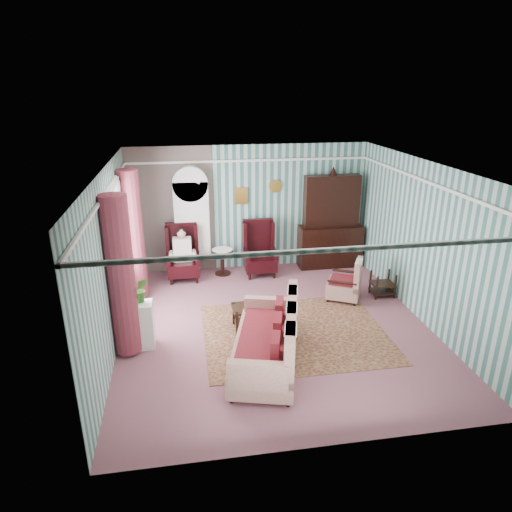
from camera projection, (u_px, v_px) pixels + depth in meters
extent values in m
plane|color=#844D56|center=(275.00, 326.00, 8.35)|extent=(6.00, 6.00, 0.00)
cube|color=#3B6B64|center=(250.00, 208.00, 10.60)|extent=(5.50, 0.02, 2.90)
cube|color=#3B6B64|center=(331.00, 344.00, 5.06)|extent=(5.50, 0.02, 2.90)
cube|color=#3B6B64|center=(110.00, 261.00, 7.41)|extent=(0.02, 6.00, 2.90)
cube|color=#3B6B64|center=(424.00, 243.00, 8.25)|extent=(0.02, 6.00, 2.90)
cube|color=white|center=(277.00, 167.00, 7.32)|extent=(5.50, 6.00, 0.02)
cube|color=#8C4755|center=(171.00, 211.00, 10.32)|extent=(1.90, 0.01, 2.90)
cube|color=silver|center=(277.00, 189.00, 7.44)|extent=(5.50, 6.00, 0.05)
cube|color=white|center=(116.00, 244.00, 7.94)|extent=(0.04, 1.50, 1.90)
cylinder|color=brown|center=(121.00, 277.00, 7.07)|extent=(0.44, 0.44, 2.60)
cylinder|color=brown|center=(132.00, 235.00, 9.00)|extent=(0.44, 0.44, 2.60)
cube|color=#B37C2F|center=(241.00, 196.00, 10.44)|extent=(0.30, 0.03, 0.38)
cube|color=white|center=(192.00, 226.00, 10.37)|extent=(0.80, 0.28, 2.24)
cube|color=black|center=(331.00, 219.00, 10.73)|extent=(1.50, 0.56, 2.36)
cube|color=black|center=(183.00, 253.00, 10.14)|extent=(0.76, 0.80, 1.25)
cube|color=black|center=(260.00, 249.00, 10.41)|extent=(0.76, 0.80, 1.25)
cylinder|color=black|center=(223.00, 262.00, 10.53)|extent=(0.50, 0.50, 0.60)
cube|color=black|center=(383.00, 284.00, 9.46)|extent=(0.45, 0.38, 0.54)
cube|color=silver|center=(137.00, 325.00, 7.56)|extent=(0.55, 0.35, 0.80)
cube|color=#4F1A1F|center=(294.00, 333.00, 8.11)|extent=(3.20, 2.60, 0.01)
cube|color=beige|center=(265.00, 334.00, 6.98)|extent=(1.60, 2.32, 1.12)
cube|color=#B6A68D|center=(344.00, 274.00, 9.23)|extent=(1.02, 0.99, 1.08)
cube|color=black|center=(256.00, 317.00, 8.22)|extent=(0.85, 0.51, 0.44)
imported|color=#164816|center=(133.00, 296.00, 7.25)|extent=(0.42, 0.38, 0.39)
imported|color=#1B571B|center=(141.00, 290.00, 7.42)|extent=(0.24, 0.20, 0.43)
imported|color=#23551A|center=(126.00, 291.00, 7.38)|extent=(0.26, 0.26, 0.41)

